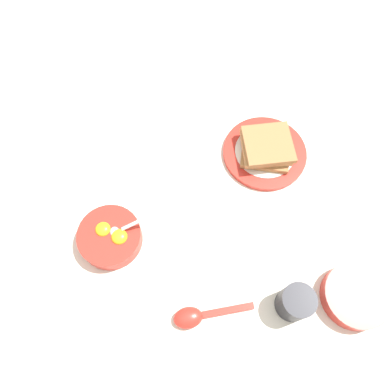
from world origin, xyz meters
TOP-DOWN VIEW (x-y plane):
  - ground_plane at (0.00, 0.00)m, footprint 3.00×3.00m
  - egg_bowl at (-0.04, -0.17)m, footprint 0.13×0.15m
  - toast_plate at (-0.11, 0.23)m, footprint 0.20×0.20m
  - toast_sandwich at (-0.11, 0.23)m, footprint 0.14×0.14m
  - soup_spoon at (0.17, -0.06)m, footprint 0.06×0.16m
  - congee_bowl at (0.26, 0.24)m, footprint 0.13×0.13m
  - drinking_cup at (0.22, 0.12)m, footprint 0.07×0.07m

SIDE VIEW (x-z plane):
  - ground_plane at x=0.00m, z-range 0.00..0.00m
  - toast_plate at x=-0.11m, z-range 0.00..0.01m
  - soup_spoon at x=0.17m, z-range 0.00..0.02m
  - congee_bowl at x=0.26m, z-range 0.00..0.04m
  - egg_bowl at x=-0.04m, z-range -0.01..0.06m
  - toast_sandwich at x=-0.11m, z-range 0.01..0.05m
  - drinking_cup at x=0.22m, z-range 0.00..0.07m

